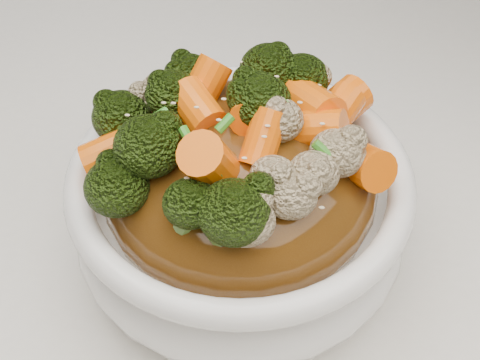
# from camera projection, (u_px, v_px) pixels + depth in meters

# --- Properties ---
(tablecloth) EXTENTS (1.20, 0.80, 0.04)m
(tablecloth) POSITION_uv_depth(u_px,v_px,m) (203.00, 299.00, 0.49)
(tablecloth) COLOR white
(tablecloth) RESTS_ON dining_table
(bowl) EXTENTS (0.21, 0.21, 0.08)m
(bowl) POSITION_uv_depth(u_px,v_px,m) (240.00, 214.00, 0.46)
(bowl) COLOR white
(bowl) RESTS_ON tablecloth
(sauce_base) EXTENTS (0.17, 0.17, 0.09)m
(sauce_base) POSITION_uv_depth(u_px,v_px,m) (240.00, 183.00, 0.44)
(sauce_base) COLOR #55310E
(sauce_base) RESTS_ON bowl
(carrots) EXTENTS (0.17, 0.17, 0.05)m
(carrots) POSITION_uv_depth(u_px,v_px,m) (240.00, 108.00, 0.40)
(carrots) COLOR #FF6908
(carrots) RESTS_ON sauce_base
(broccoli) EXTENTS (0.17, 0.17, 0.04)m
(broccoli) POSITION_uv_depth(u_px,v_px,m) (240.00, 109.00, 0.40)
(broccoli) COLOR black
(broccoli) RESTS_ON sauce_base
(cauliflower) EXTENTS (0.17, 0.17, 0.03)m
(cauliflower) POSITION_uv_depth(u_px,v_px,m) (240.00, 112.00, 0.40)
(cauliflower) COLOR tan
(cauliflower) RESTS_ON sauce_base
(scallions) EXTENTS (0.12, 0.12, 0.02)m
(scallions) POSITION_uv_depth(u_px,v_px,m) (240.00, 106.00, 0.40)
(scallions) COLOR #31841E
(scallions) RESTS_ON sauce_base
(sesame_seeds) EXTENTS (0.15, 0.15, 0.01)m
(sesame_seeds) POSITION_uv_depth(u_px,v_px,m) (240.00, 106.00, 0.40)
(sesame_seeds) COLOR beige
(sesame_seeds) RESTS_ON sauce_base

